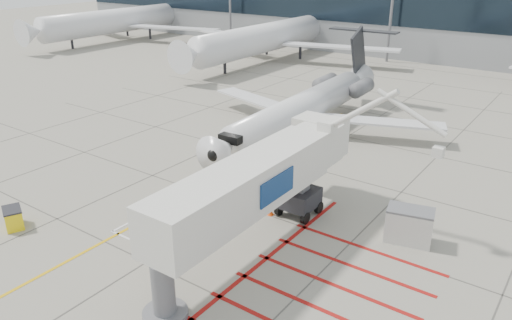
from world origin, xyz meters
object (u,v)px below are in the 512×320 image
Objects in this scene: pushback_tug at (168,215)px; spill_bin at (13,218)px; jet_bridge at (245,196)px; regional_jet at (291,97)px.

spill_bin is (-7.45, -5.46, -0.13)m from pushback_tug.
pushback_tug is at bearing -177.87° from jet_bridge.
regional_jet is 17.90m from jet_bridge.
regional_jet is 1.70× the size of jet_bridge.
spill_bin is at bearing -156.65° from jet_bridge.
jet_bridge is 12.47× the size of spill_bin.
jet_bridge is (7.36, -16.31, -0.41)m from regional_jet.
regional_jet is 22.96m from spill_bin.
pushback_tug is 9.24m from spill_bin.
regional_jet is at bearing 100.22° from spill_bin.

